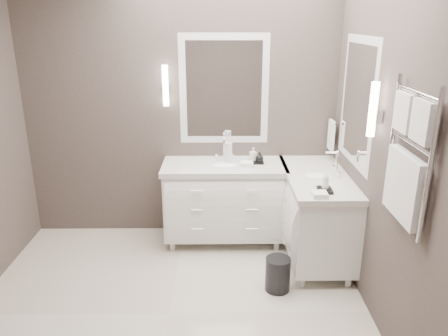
{
  "coord_description": "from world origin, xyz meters",
  "views": [
    {
      "loc": [
        0.41,
        -2.91,
        2.23
      ],
      "look_at": [
        0.44,
        0.7,
        0.99
      ],
      "focal_mm": 35.0,
      "sensor_mm": 36.0,
      "label": 1
    }
  ],
  "objects_px": {
    "vanity_back": "(224,198)",
    "towel_ladder": "(407,163)",
    "vanity_right": "(316,210)",
    "waste_bin": "(278,274)"
  },
  "relations": [
    {
      "from": "vanity_back",
      "to": "towel_ladder",
      "type": "height_order",
      "value": "towel_ladder"
    },
    {
      "from": "vanity_back",
      "to": "towel_ladder",
      "type": "relative_size",
      "value": 1.38
    },
    {
      "from": "vanity_right",
      "to": "waste_bin",
      "type": "relative_size",
      "value": 4.12
    },
    {
      "from": "vanity_back",
      "to": "towel_ladder",
      "type": "distance_m",
      "value": 2.16
    },
    {
      "from": "vanity_back",
      "to": "waste_bin",
      "type": "relative_size",
      "value": 4.12
    },
    {
      "from": "towel_ladder",
      "to": "vanity_right",
      "type": "bearing_deg",
      "value": 99.84
    },
    {
      "from": "waste_bin",
      "to": "towel_ladder",
      "type": "bearing_deg",
      "value": -48.14
    },
    {
      "from": "vanity_right",
      "to": "towel_ladder",
      "type": "bearing_deg",
      "value": -80.16
    },
    {
      "from": "vanity_right",
      "to": "towel_ladder",
      "type": "xyz_separation_m",
      "value": [
        0.23,
        -1.3,
        0.91
      ]
    },
    {
      "from": "vanity_right",
      "to": "waste_bin",
      "type": "height_order",
      "value": "vanity_right"
    }
  ]
}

